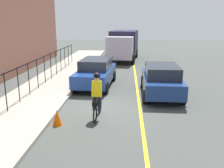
% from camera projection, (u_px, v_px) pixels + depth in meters
% --- Properties ---
extents(ground_plane, '(80.00, 80.00, 0.00)m').
position_uv_depth(ground_plane, '(104.00, 105.00, 11.29)').
color(ground_plane, '#3E423F').
extents(lane_line_centre, '(36.00, 0.12, 0.01)m').
position_uv_depth(lane_line_centre, '(139.00, 106.00, 11.19)').
color(lane_line_centre, yellow).
rests_on(lane_line_centre, ground).
extents(sidewalk, '(40.00, 3.20, 0.15)m').
position_uv_depth(sidewalk, '(31.00, 102.00, 11.47)').
color(sidewalk, gray).
rests_on(sidewalk, ground).
extents(iron_fence, '(19.26, 0.04, 1.60)m').
position_uv_depth(iron_fence, '(28.00, 73.00, 12.17)').
color(iron_fence, black).
rests_on(iron_fence, sidewalk).
extents(cyclist_lead, '(1.71, 0.38, 1.83)m').
position_uv_depth(cyclist_lead, '(97.00, 96.00, 9.57)').
color(cyclist_lead, black).
rests_on(cyclist_lead, ground).
extents(patrol_sedan, '(4.44, 2.00, 1.58)m').
position_uv_depth(patrol_sedan, '(161.00, 79.00, 12.67)').
color(patrol_sedan, navy).
rests_on(patrol_sedan, ground).
extents(parked_sedan_rear, '(4.53, 2.20, 1.58)m').
position_uv_depth(parked_sedan_rear, '(96.00, 72.00, 14.47)').
color(parked_sedan_rear, navy).
rests_on(parked_sedan_rear, ground).
extents(box_truck_background, '(6.90, 3.05, 2.78)m').
position_uv_depth(box_truck_background, '(124.00, 44.00, 24.08)').
color(box_truck_background, '#1D1C32').
rests_on(box_truck_background, ground).
extents(traffic_cone_near, '(0.36, 0.36, 0.60)m').
position_uv_depth(traffic_cone_near, '(57.00, 118.00, 9.07)').
color(traffic_cone_near, '#E65805').
rests_on(traffic_cone_near, ground).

